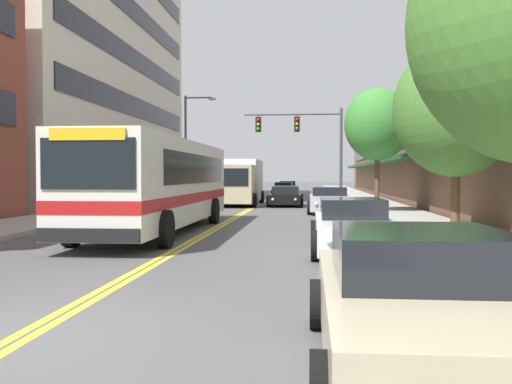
# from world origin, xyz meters

# --- Properties ---
(ground_plane) EXTENTS (240.00, 240.00, 0.00)m
(ground_plane) POSITION_xyz_m (0.00, 37.00, 0.00)
(ground_plane) COLOR #4C4C4F
(sidewalk_left) EXTENTS (3.48, 106.00, 0.15)m
(sidewalk_left) POSITION_xyz_m (-7.24, 37.00, 0.07)
(sidewalk_left) COLOR #9E9B96
(sidewalk_left) RESTS_ON ground_plane
(sidewalk_right) EXTENTS (3.48, 106.00, 0.15)m
(sidewalk_right) POSITION_xyz_m (7.24, 37.00, 0.07)
(sidewalk_right) COLOR #9E9B96
(sidewalk_right) RESTS_ON ground_plane
(centre_line) EXTENTS (0.34, 106.00, 0.01)m
(centre_line) POSITION_xyz_m (0.00, 37.00, 0.00)
(centre_line) COLOR yellow
(centre_line) RESTS_ON ground_plane
(office_tower_left) EXTENTS (12.08, 29.12, 27.25)m
(office_tower_left) POSITION_xyz_m (-15.22, 34.18, 13.63)
(office_tower_left) COLOR beige
(office_tower_left) RESTS_ON ground_plane
(storefront_row_right) EXTENTS (9.10, 68.00, 7.09)m
(storefront_row_right) POSITION_xyz_m (13.20, 37.00, 3.55)
(storefront_row_right) COLOR brown
(storefront_row_right) RESTS_ON ground_plane
(city_bus) EXTENTS (2.82, 12.37, 3.01)m
(city_bus) POSITION_xyz_m (-1.66, 12.44, 1.71)
(city_bus) COLOR silver
(city_bus) RESTS_ON ground_plane
(car_red_parked_left_mid) EXTENTS (2.19, 4.23, 1.33)m
(car_red_parked_left_mid) POSITION_xyz_m (-4.27, 32.18, 0.62)
(car_red_parked_left_mid) COLOR maroon
(car_red_parked_left_mid) RESTS_ON ground_plane
(car_beige_parked_right_foreground) EXTENTS (2.18, 4.75, 1.35)m
(car_beige_parked_right_foreground) POSITION_xyz_m (4.44, -0.66, 0.63)
(car_beige_parked_right_foreground) COLOR #BCAD89
(car_beige_parked_right_foreground) RESTS_ON ground_plane
(car_silver_parked_right_mid) EXTENTS (2.20, 4.53, 1.30)m
(car_silver_parked_right_mid) POSITION_xyz_m (4.30, 22.45, 0.62)
(car_silver_parked_right_mid) COLOR #B7B7BC
(car_silver_parked_right_mid) RESTS_ON ground_plane
(car_white_parked_right_far) EXTENTS (2.03, 4.81, 1.32)m
(car_white_parked_right_far) POSITION_xyz_m (4.38, 7.79, 0.62)
(car_white_parked_right_far) COLOR white
(car_white_parked_right_far) RESTS_ON ground_plane
(car_black_moving_lead) EXTENTS (2.13, 4.16, 1.23)m
(car_black_moving_lead) POSITION_xyz_m (1.86, 28.51, 0.58)
(car_black_moving_lead) COLOR black
(car_black_moving_lead) RESTS_ON ground_plane
(car_dark_grey_moving_second) EXTENTS (1.99, 4.14, 1.29)m
(car_dark_grey_moving_second) POSITION_xyz_m (1.04, 43.27, 0.62)
(car_dark_grey_moving_second) COLOR #38383D
(car_dark_grey_moving_second) RESTS_ON ground_plane
(car_charcoal_moving_third) EXTENTS (2.02, 4.46, 1.31)m
(car_charcoal_moving_third) POSITION_xyz_m (1.10, 50.91, 0.62)
(car_charcoal_moving_third) COLOR #232328
(car_charcoal_moving_third) RESTS_ON ground_plane
(box_truck) EXTENTS (2.83, 7.53, 2.89)m
(box_truck) POSITION_xyz_m (-1.21, 29.62, 1.50)
(box_truck) COLOR #BCAD89
(box_truck) RESTS_ON ground_plane
(traffic_signal_mast) EXTENTS (6.01, 0.38, 5.96)m
(traffic_signal_mast) POSITION_xyz_m (3.10, 28.58, 4.25)
(traffic_signal_mast) COLOR #47474C
(traffic_signal_mast) RESTS_ON ground_plane
(street_lamp_left_far) EXTENTS (2.25, 0.28, 7.42)m
(street_lamp_left_far) POSITION_xyz_m (-4.98, 32.77, 4.44)
(street_lamp_left_far) COLOR #47474C
(street_lamp_left_far) RESTS_ON ground_plane
(street_tree_right_mid) EXTENTS (3.67, 3.67, 5.74)m
(street_tree_right_mid) POSITION_xyz_m (7.65, 11.12, 3.86)
(street_tree_right_mid) COLOR brown
(street_tree_right_mid) RESTS_ON sidewalk_right
(street_tree_right_far) EXTENTS (3.19, 3.19, 5.97)m
(street_tree_right_far) POSITION_xyz_m (6.58, 21.76, 4.35)
(street_tree_right_far) COLOR brown
(street_tree_right_far) RESTS_ON sidewalk_right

